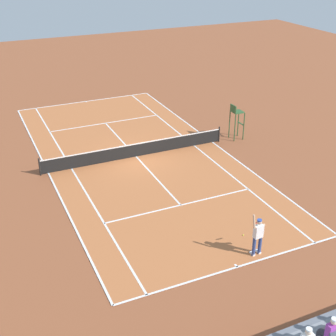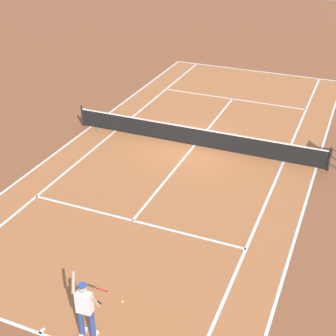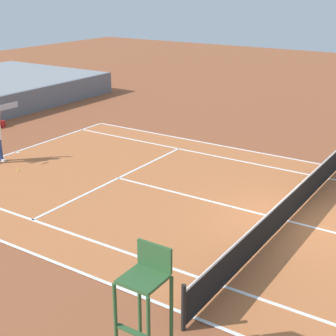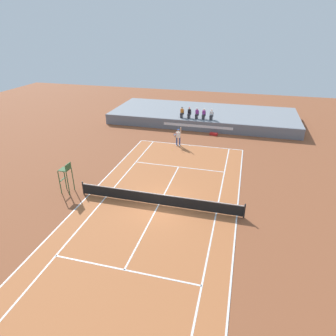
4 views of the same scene
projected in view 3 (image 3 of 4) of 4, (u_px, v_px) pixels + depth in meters
ground_plane at (288, 222)px, 14.90m from camera, size 80.00×80.00×0.00m
court at (288, 221)px, 14.90m from camera, size 11.08×23.88×0.03m
net at (289, 205)px, 14.72m from camera, size 11.98×0.10×1.07m
tennis_ball at (18, 170)px, 18.88m from camera, size 0.07×0.07×0.07m
umpire_chair at (146, 296)px, 8.70m from camera, size 0.77×0.77×2.44m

